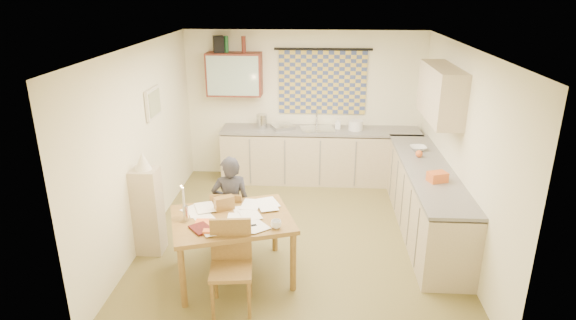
# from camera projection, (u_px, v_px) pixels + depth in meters

# --- Properties ---
(floor) EXTENTS (4.00, 4.50, 0.02)m
(floor) POSITION_uv_depth(u_px,v_px,m) (298.00, 235.00, 6.51)
(floor) COLOR brown
(floor) RESTS_ON ground
(ceiling) EXTENTS (4.00, 4.50, 0.02)m
(ceiling) POSITION_uv_depth(u_px,v_px,m) (300.00, 46.00, 5.64)
(ceiling) COLOR white
(ceiling) RESTS_ON floor
(wall_back) EXTENTS (4.00, 0.02, 2.50)m
(wall_back) POSITION_uv_depth(u_px,v_px,m) (304.00, 105.00, 8.19)
(wall_back) COLOR #F7F1C8
(wall_back) RESTS_ON floor
(wall_front) EXTENTS (4.00, 0.02, 2.50)m
(wall_front) POSITION_uv_depth(u_px,v_px,m) (289.00, 234.00, 3.95)
(wall_front) COLOR #F7F1C8
(wall_front) RESTS_ON floor
(wall_left) EXTENTS (0.02, 4.50, 2.50)m
(wall_left) POSITION_uv_depth(u_px,v_px,m) (143.00, 144.00, 6.19)
(wall_left) COLOR #F7F1C8
(wall_left) RESTS_ON floor
(wall_right) EXTENTS (0.02, 4.50, 2.50)m
(wall_right) POSITION_uv_depth(u_px,v_px,m) (461.00, 150.00, 5.96)
(wall_right) COLOR #F7F1C8
(wall_right) RESTS_ON floor
(window_blind) EXTENTS (1.45, 0.03, 1.05)m
(window_blind) POSITION_uv_depth(u_px,v_px,m) (322.00, 83.00, 8.00)
(window_blind) COLOR #37477C
(window_blind) RESTS_ON wall_back
(curtain_rod) EXTENTS (1.60, 0.04, 0.04)m
(curtain_rod) POSITION_uv_depth(u_px,v_px,m) (323.00, 49.00, 7.79)
(curtain_rod) COLOR black
(curtain_rod) RESTS_ON wall_back
(wall_cabinet) EXTENTS (0.90, 0.34, 0.70)m
(wall_cabinet) POSITION_uv_depth(u_px,v_px,m) (234.00, 74.00, 7.90)
(wall_cabinet) COLOR #592017
(wall_cabinet) RESTS_ON wall_back
(wall_cabinet_glass) EXTENTS (0.84, 0.02, 0.64)m
(wall_cabinet_glass) POSITION_uv_depth(u_px,v_px,m) (233.00, 76.00, 7.74)
(wall_cabinet_glass) COLOR #99B2A5
(wall_cabinet_glass) RESTS_ON wall_back
(upper_cabinet_right) EXTENTS (0.34, 1.30, 0.70)m
(upper_cabinet_right) POSITION_uv_depth(u_px,v_px,m) (441.00, 93.00, 6.28)
(upper_cabinet_right) COLOR tan
(upper_cabinet_right) RESTS_ON wall_right
(framed_print) EXTENTS (0.04, 0.50, 0.40)m
(framed_print) POSITION_uv_depth(u_px,v_px,m) (153.00, 103.00, 6.41)
(framed_print) COLOR beige
(framed_print) RESTS_ON wall_left
(print_canvas) EXTENTS (0.01, 0.42, 0.32)m
(print_canvas) POSITION_uv_depth(u_px,v_px,m) (155.00, 103.00, 6.40)
(print_canvas) COLOR beige
(print_canvas) RESTS_ON wall_left
(counter_back) EXTENTS (3.30, 0.62, 0.92)m
(counter_back) POSITION_uv_depth(u_px,v_px,m) (320.00, 156.00, 8.16)
(counter_back) COLOR tan
(counter_back) RESTS_ON floor
(counter_right) EXTENTS (0.62, 2.95, 0.92)m
(counter_right) POSITION_uv_depth(u_px,v_px,m) (425.00, 200.00, 6.49)
(counter_right) COLOR tan
(counter_right) RESTS_ON floor
(stove) EXTENTS (0.57, 0.57, 0.88)m
(stove) POSITION_uv_depth(u_px,v_px,m) (443.00, 238.00, 5.54)
(stove) COLOR white
(stove) RESTS_ON floor
(sink) EXTENTS (0.62, 0.54, 0.10)m
(sink) POSITION_uv_depth(u_px,v_px,m) (317.00, 132.00, 8.02)
(sink) COLOR silver
(sink) RESTS_ON counter_back
(tap) EXTENTS (0.03, 0.03, 0.28)m
(tap) POSITION_uv_depth(u_px,v_px,m) (317.00, 118.00, 8.12)
(tap) COLOR silver
(tap) RESTS_ON counter_back
(dish_rack) EXTENTS (0.44, 0.42, 0.06)m
(dish_rack) POSITION_uv_depth(u_px,v_px,m) (283.00, 127.00, 8.02)
(dish_rack) COLOR silver
(dish_rack) RESTS_ON counter_back
(kettle) EXTENTS (0.24, 0.24, 0.24)m
(kettle) POSITION_uv_depth(u_px,v_px,m) (262.00, 121.00, 8.01)
(kettle) COLOR silver
(kettle) RESTS_ON counter_back
(mixing_bowl) EXTENTS (0.27, 0.27, 0.16)m
(mixing_bowl) POSITION_uv_depth(u_px,v_px,m) (356.00, 125.00, 7.94)
(mixing_bowl) COLOR white
(mixing_bowl) RESTS_ON counter_back
(soap_bottle) EXTENTS (0.10, 0.10, 0.19)m
(soap_bottle) POSITION_uv_depth(u_px,v_px,m) (338.00, 123.00, 8.00)
(soap_bottle) COLOR white
(soap_bottle) RESTS_ON counter_back
(bowl) EXTENTS (0.29, 0.29, 0.06)m
(bowl) POSITION_uv_depth(u_px,v_px,m) (418.00, 148.00, 6.99)
(bowl) COLOR white
(bowl) RESTS_ON counter_right
(orange_bag) EXTENTS (0.26, 0.22, 0.12)m
(orange_bag) POSITION_uv_depth(u_px,v_px,m) (437.00, 177.00, 5.86)
(orange_bag) COLOR orange
(orange_bag) RESTS_ON counter_right
(fruit_orange) EXTENTS (0.10, 0.10, 0.10)m
(fruit_orange) POSITION_uv_depth(u_px,v_px,m) (419.00, 154.00, 6.69)
(fruit_orange) COLOR orange
(fruit_orange) RESTS_ON counter_right
(speaker) EXTENTS (0.21, 0.24, 0.26)m
(speaker) POSITION_uv_depth(u_px,v_px,m) (219.00, 44.00, 7.75)
(speaker) COLOR black
(speaker) RESTS_ON wall_cabinet
(bottle_green) EXTENTS (0.09, 0.09, 0.26)m
(bottle_green) POSITION_uv_depth(u_px,v_px,m) (226.00, 44.00, 7.74)
(bottle_green) COLOR #195926
(bottle_green) RESTS_ON wall_cabinet
(bottle_brown) EXTENTS (0.08, 0.08, 0.26)m
(bottle_brown) POSITION_uv_depth(u_px,v_px,m) (244.00, 44.00, 7.73)
(bottle_brown) COLOR #592017
(bottle_brown) RESTS_ON wall_cabinet
(dining_table) EXTENTS (1.54, 1.35, 0.75)m
(dining_table) POSITION_uv_depth(u_px,v_px,m) (233.00, 247.00, 5.47)
(dining_table) COLOR brown
(dining_table) RESTS_ON floor
(chair_far) EXTENTS (0.38, 0.38, 0.84)m
(chair_far) POSITION_uv_depth(u_px,v_px,m) (230.00, 232.00, 6.03)
(chair_far) COLOR brown
(chair_far) RESTS_ON floor
(chair_near) EXTENTS (0.47, 0.47, 0.94)m
(chair_near) POSITION_uv_depth(u_px,v_px,m) (232.00, 283.00, 4.95)
(chair_near) COLOR brown
(chair_near) RESTS_ON floor
(person) EXTENTS (0.58, 0.48, 1.28)m
(person) POSITION_uv_depth(u_px,v_px,m) (231.00, 206.00, 5.89)
(person) COLOR black
(person) RESTS_ON floor
(shelf_stand) EXTENTS (0.32, 0.30, 1.11)m
(shelf_stand) POSITION_uv_depth(u_px,v_px,m) (148.00, 211.00, 5.93)
(shelf_stand) COLOR tan
(shelf_stand) RESTS_ON floor
(lampshade) EXTENTS (0.20, 0.20, 0.22)m
(lampshade) POSITION_uv_depth(u_px,v_px,m) (143.00, 161.00, 5.70)
(lampshade) COLOR beige
(lampshade) RESTS_ON shelf_stand
(letter_rack) EXTENTS (0.24, 0.20, 0.16)m
(letter_rack) POSITION_uv_depth(u_px,v_px,m) (224.00, 203.00, 5.50)
(letter_rack) COLOR brown
(letter_rack) RESTS_ON dining_table
(mug) EXTENTS (0.21, 0.21, 0.09)m
(mug) POSITION_uv_depth(u_px,v_px,m) (276.00, 224.00, 5.09)
(mug) COLOR white
(mug) RESTS_ON dining_table
(magazine) EXTENTS (0.43, 0.43, 0.02)m
(magazine) POSITION_uv_depth(u_px,v_px,m) (193.00, 231.00, 5.02)
(magazine) COLOR maroon
(magazine) RESTS_ON dining_table
(book) EXTENTS (0.22, 0.28, 0.02)m
(book) POSITION_uv_depth(u_px,v_px,m) (195.00, 225.00, 5.16)
(book) COLOR orange
(book) RESTS_ON dining_table
(orange_box) EXTENTS (0.12, 0.08, 0.04)m
(orange_box) POSITION_uv_depth(u_px,v_px,m) (209.00, 232.00, 4.99)
(orange_box) COLOR orange
(orange_box) RESTS_ON dining_table
(eyeglasses) EXTENTS (0.14, 0.09, 0.02)m
(eyeglasses) POSITION_uv_depth(u_px,v_px,m) (251.00, 226.00, 5.13)
(eyeglasses) COLOR black
(eyeglasses) RESTS_ON dining_table
(candle_holder) EXTENTS (0.06, 0.06, 0.18)m
(candle_holder) POSITION_uv_depth(u_px,v_px,m) (186.00, 213.00, 5.24)
(candle_holder) COLOR silver
(candle_holder) RESTS_ON dining_table
(candle) EXTENTS (0.02, 0.02, 0.22)m
(candle) POSITION_uv_depth(u_px,v_px,m) (183.00, 197.00, 5.16)
(candle) COLOR white
(candle) RESTS_ON dining_table
(candle_flame) EXTENTS (0.02, 0.02, 0.02)m
(candle_flame) POSITION_uv_depth(u_px,v_px,m) (181.00, 186.00, 5.12)
(candle_flame) COLOR #FFCC66
(candle_flame) RESTS_ON dining_table
(papers) EXTENTS (1.16, 1.06, 0.02)m
(papers) POSITION_uv_depth(u_px,v_px,m) (234.00, 215.00, 5.38)
(papers) COLOR white
(papers) RESTS_ON dining_table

